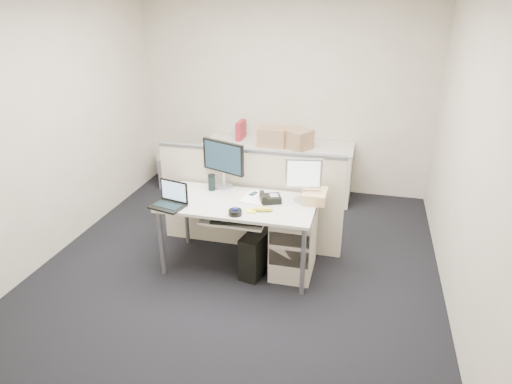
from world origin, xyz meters
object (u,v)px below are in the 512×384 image
(laptop, at_px, (167,196))
(desk_phone, at_px, (270,199))
(monitor_main, at_px, (223,165))
(desk, at_px, (239,208))

(laptop, bearing_deg, desk_phone, 34.56)
(monitor_main, relative_size, desk_phone, 2.54)
(desk, distance_m, monitor_main, 0.52)
(desk, bearing_deg, monitor_main, 128.00)
(desk, xyz_separation_m, desk_phone, (0.30, 0.08, 0.10))
(monitor_main, bearing_deg, laptop, -100.05)
(desk, distance_m, laptop, 0.70)
(laptop, relative_size, desk_phone, 1.56)
(laptop, height_order, desk_phone, laptop)
(monitor_main, height_order, laptop, monitor_main)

